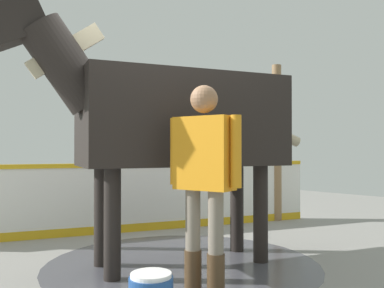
% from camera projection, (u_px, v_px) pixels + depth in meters
% --- Properties ---
extents(ground_plane, '(16.00, 16.00, 0.02)m').
position_uv_depth(ground_plane, '(164.00, 263.00, 4.55)').
color(ground_plane, gray).
extents(wet_patch, '(2.91, 2.91, 0.00)m').
position_uv_depth(wet_patch, '(182.00, 263.00, 4.48)').
color(wet_patch, '#4C4C54').
rests_on(wet_patch, ground).
extents(barrier_wall, '(2.05, 5.64, 1.02)m').
position_uv_depth(barrier_wall, '(135.00, 200.00, 6.25)').
color(barrier_wall, white).
rests_on(barrier_wall, ground).
extents(roof_post_far, '(0.16, 0.16, 2.68)m').
position_uv_depth(roof_post_far, '(277.00, 142.00, 7.24)').
color(roof_post_far, olive).
rests_on(roof_post_far, ground).
extents(horse, '(1.61, 3.38, 2.67)m').
position_uv_depth(horse, '(171.00, 119.00, 4.45)').
color(horse, black).
rests_on(horse, ground).
extents(handler, '(0.69, 0.33, 1.77)m').
position_uv_depth(handler, '(204.00, 171.00, 3.57)').
color(handler, '#47331E').
rests_on(handler, ground).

